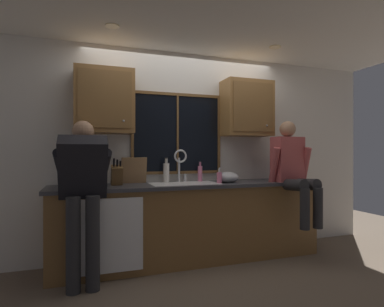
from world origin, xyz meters
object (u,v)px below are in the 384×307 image
Objects in this scene: person_standing at (83,185)px; bottle_tall_clear at (166,172)px; soap_dispenser at (219,177)px; knife_block at (117,176)px; mixing_bowl at (228,177)px; bottle_green_glass at (200,173)px; person_sitting_on_counter at (293,167)px; cutting_board at (134,170)px.

person_standing is 5.30× the size of bottle_tall_clear.
soap_dispenser is 0.61× the size of bottle_tall_clear.
mixing_bowl is at bearing -3.38° from knife_block.
bottle_green_glass is at bearing 8.27° from knife_block.
bottle_green_glass is 0.84× the size of bottle_tall_clear.
soap_dispenser is at bearing -67.84° from bottle_green_glass.
knife_block is at bearing 171.48° from person_sitting_on_counter.
bottle_green_glass is (0.83, -0.02, -0.05)m from cutting_board.
soap_dispenser is 0.73× the size of bottle_green_glass.
bottle_tall_clear is (-1.49, 0.45, -0.06)m from person_sitting_on_counter.
cutting_board reaches higher than bottle_green_glass.
soap_dispenser is at bearing -7.74° from knife_block.
cutting_board is at bearing 174.10° from bottle_tall_clear.
mixing_bowl is at bearing -39.70° from bottle_green_glass.
person_standing is at bearing -158.97° from bottle_green_glass.
mixing_bowl is 0.88× the size of bottle_tall_clear.
bottle_green_glass is at bearing 156.01° from person_sitting_on_counter.
person_sitting_on_counter reaches higher than soap_dispenser.
person_sitting_on_counter reaches higher than bottle_tall_clear.
person_standing is 1.54m from soap_dispenser.
bottle_tall_clear is at bearing 28.67° from person_standing.
person_standing reaches higher than cutting_board.
person_standing is 2.44m from person_sitting_on_counter.
bottle_tall_clear is (0.95, 0.52, 0.07)m from person_standing.
person_standing is 0.52m from knife_block.
bottle_green_glass is at bearing 21.03° from person_standing.
knife_block is (0.35, 0.38, 0.05)m from person_standing.
person_sitting_on_counter is at bearing -8.52° from knife_block.
knife_block is at bearing -167.26° from bottle_tall_clear.
cutting_board is at bearing 38.98° from knife_block.
bottle_tall_clear is at bearing 12.74° from knife_block.
bottle_green_glass is 0.44m from bottle_tall_clear.
bottle_tall_clear reaches higher than soap_dispenser.
bottle_green_glass is (1.04, 0.15, -0.00)m from knife_block.
person_sitting_on_counter is 6.80× the size of soap_dispenser.
cutting_board is 1.14m from mixing_bowl.
soap_dispenser is at bearing 8.43° from person_standing.
knife_block reaches higher than soap_dispenser.
person_sitting_on_counter is 2.11m from knife_block.
person_standing reaches higher than knife_block.
cutting_board reaches higher than mixing_bowl.
person_sitting_on_counter is 4.95× the size of bottle_green_glass.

